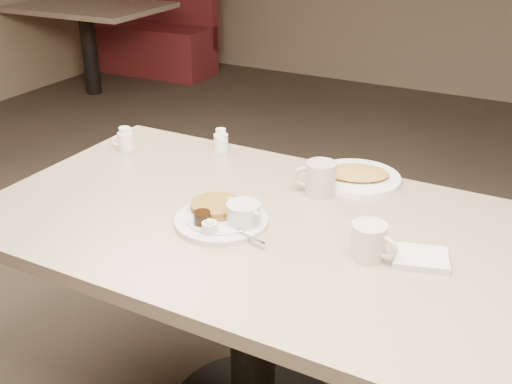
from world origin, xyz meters
The scene contains 9 objects.
diner_table centered at (0.00, 0.00, 0.58)m, with size 1.50×0.90×0.75m.
main_plate centered at (-0.05, -0.06, 0.77)m, with size 0.33×0.33×0.07m.
coffee_mug_near centered at (0.35, -0.05, 0.80)m, with size 0.13×0.11×0.09m.
napkin centered at (0.46, 0.00, 0.76)m, with size 0.16×0.14×0.02m.
coffee_mug_far centered at (0.10, 0.22, 0.80)m, with size 0.14×0.11×0.10m.
creamer_left centered at (-0.63, 0.23, 0.79)m, with size 0.07×0.07×0.08m.
creamer_right centered at (-0.33, 0.38, 0.79)m, with size 0.06×0.06×0.08m.
hash_plate centered at (0.17, 0.37, 0.76)m, with size 0.35×0.35×0.04m.
booth_back_left centered at (-2.99, 3.36, 0.41)m, with size 1.35×1.57×1.12m.
Camera 1 is at (0.70, -1.29, 1.55)m, focal length 42.76 mm.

